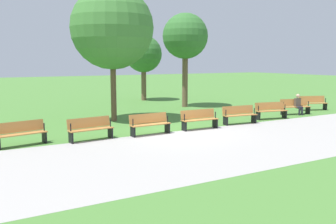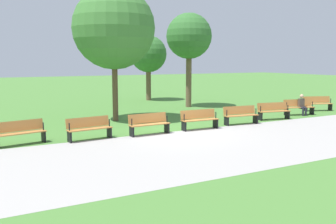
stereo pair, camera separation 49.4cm
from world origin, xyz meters
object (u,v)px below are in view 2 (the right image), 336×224
(tree_2, at_px, (189,37))
(bench_4, at_px, (199,119))
(bench_0, at_px, (317,103))
(person_seated, at_px, (302,104))
(bench_3, at_px, (241,115))
(bench_1, at_px, (299,107))
(bench_5, at_px, (149,123))
(bench_7, at_px, (20,132))
(tree_0, at_px, (148,54))
(tree_1, at_px, (114,28))
(bench_6, at_px, (89,128))
(bench_2, at_px, (273,111))

(tree_2, bearing_deg, bench_4, 62.24)
(bench_0, relative_size, person_seated, 1.54)
(bench_3, bearing_deg, person_seated, -165.46)
(bench_1, distance_m, bench_5, 10.09)
(bench_5, height_order, bench_7, same)
(bench_1, relative_size, person_seated, 1.54)
(person_seated, bearing_deg, bench_3, 22.84)
(tree_0, relative_size, tree_1, 0.74)
(bench_0, distance_m, bench_1, 2.53)
(bench_0, relative_size, tree_1, 0.27)
(bench_4, relative_size, bench_7, 0.98)
(bench_6, distance_m, tree_2, 12.11)
(bench_6, distance_m, tree_1, 6.31)
(bench_7, bearing_deg, bench_5, 163.43)
(bench_2, relative_size, bench_6, 1.01)
(bench_0, xyz_separation_m, bench_6, (14.98, 1.63, 0.00))
(bench_5, distance_m, tree_0, 13.95)
(bench_7, xyz_separation_m, tree_2, (-11.39, -6.73, 4.20))
(bench_6, bearing_deg, bench_1, 177.91)
(bench_7, bearing_deg, bench_4, 165.49)
(bench_1, relative_size, bench_5, 1.03)
(tree_1, bearing_deg, bench_5, 90.09)
(bench_1, relative_size, bench_7, 1.00)
(bench_0, height_order, bench_2, same)
(tree_2, bearing_deg, bench_1, 120.73)
(bench_0, distance_m, bench_3, 7.58)
(bench_1, relative_size, tree_0, 0.37)
(bench_2, height_order, tree_1, tree_1)
(bench_0, distance_m, bench_6, 15.07)
(bench_4, bearing_deg, tree_2, -115.68)
(bench_2, bearing_deg, bench_1, -157.22)
(bench_2, distance_m, tree_0, 12.32)
(bench_4, height_order, bench_6, same)
(bench_3, distance_m, bench_6, 7.58)
(bench_2, xyz_separation_m, bench_3, (2.50, 0.36, 0.00))
(bench_7, height_order, person_seated, person_seated)
(tree_0, bearing_deg, bench_7, 47.59)
(tree_0, bearing_deg, person_seated, 110.99)
(bench_0, bearing_deg, tree_1, 8.30)
(bench_3, distance_m, tree_0, 12.56)
(person_seated, bearing_deg, bench_1, -50.32)
(bench_6, bearing_deg, bench_5, 169.64)
(bench_5, relative_size, bench_7, 0.98)
(tree_2, bearing_deg, tree_0, -82.98)
(bench_0, relative_size, tree_2, 0.30)
(bench_4, height_order, bench_7, same)
(bench_7, height_order, tree_1, tree_1)
(bench_2, bearing_deg, bench_6, 12.44)
(bench_4, relative_size, bench_6, 0.99)
(bench_6, xyz_separation_m, tree_2, (-8.88, -7.09, 4.20))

